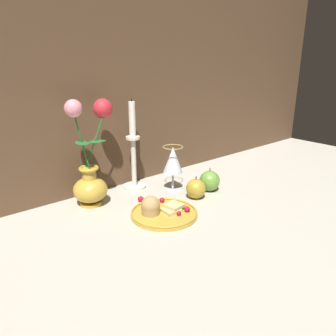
# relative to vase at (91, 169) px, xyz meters

# --- Properties ---
(ground_plane) EXTENTS (2.40, 2.40, 0.00)m
(ground_plane) POSITION_rel_vase_xyz_m (0.20, -0.14, -0.12)
(ground_plane) COLOR #B7B2A3
(ground_plane) RESTS_ON ground
(wall_back) EXTENTS (2.40, 0.04, 1.20)m
(wall_back) POSITION_rel_vase_xyz_m (0.20, 0.11, 0.48)
(wall_back) COLOR brown
(wall_back) RESTS_ON ground_plane
(vase) EXTENTS (0.17, 0.11, 0.35)m
(vase) POSITION_rel_vase_xyz_m (0.00, 0.00, 0.00)
(vase) COLOR gold
(vase) RESTS_ON ground_plane
(plate_with_pastries) EXTENTS (0.21, 0.21, 0.07)m
(plate_with_pastries) POSITION_rel_vase_xyz_m (0.12, -0.22, -0.11)
(plate_with_pastries) COLOR gold
(plate_with_pastries) RESTS_ON ground_plane
(wine_glass) EXTENTS (0.07, 0.07, 0.17)m
(wine_glass) POSITION_rel_vase_xyz_m (0.29, -0.08, -0.01)
(wine_glass) COLOR silver
(wine_glass) RESTS_ON ground_plane
(candlestick) EXTENTS (0.09, 0.09, 0.33)m
(candlestick) POSITION_rel_vase_xyz_m (0.19, 0.03, 0.01)
(candlestick) COLOR silver
(candlestick) RESTS_ON ground_plane
(apple_beside_vase) EXTENTS (0.08, 0.08, 0.09)m
(apple_beside_vase) POSITION_rel_vase_xyz_m (0.38, -0.17, -0.08)
(apple_beside_vase) COLOR #669938
(apple_beside_vase) RESTS_ON ground_plane
(apple_near_glass) EXTENTS (0.07, 0.07, 0.08)m
(apple_near_glass) POSITION_rel_vase_xyz_m (0.30, -0.19, -0.09)
(apple_near_glass) COLOR #B2932D
(apple_near_glass) RESTS_ON ground_plane
(berry_near_plate) EXTENTS (0.02, 0.02, 0.02)m
(berry_near_plate) POSITION_rel_vase_xyz_m (0.36, -0.10, -0.11)
(berry_near_plate) COLOR #AD192D
(berry_near_plate) RESTS_ON ground_plane
(berry_front_center) EXTENTS (0.02, 0.02, 0.02)m
(berry_front_center) POSITION_rel_vase_xyz_m (0.13, -0.09, -0.11)
(berry_front_center) COLOR #AD192D
(berry_front_center) RESTS_ON ground_plane
(berry_by_glass_stem) EXTENTS (0.02, 0.02, 0.02)m
(berry_by_glass_stem) POSITION_rel_vase_xyz_m (0.42, -0.09, -0.11)
(berry_by_glass_stem) COLOR #AD192D
(berry_by_glass_stem) RESTS_ON ground_plane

